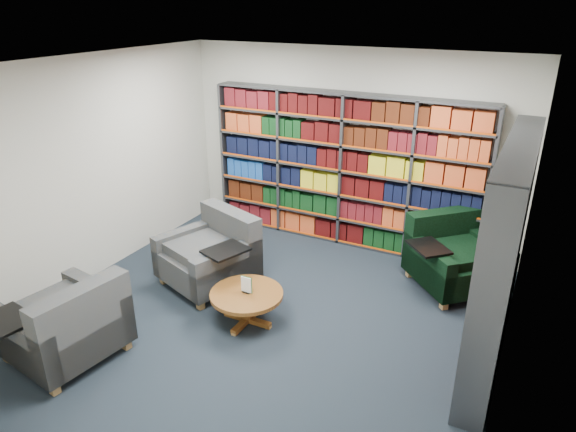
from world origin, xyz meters
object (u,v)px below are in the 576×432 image
at_px(chair_teal_front, 68,328).
at_px(chair_teal_left, 214,255).
at_px(coffee_table, 247,299).
at_px(chair_green_right, 452,258).

bearing_deg(chair_teal_front, chair_teal_left, 78.55).
distance_m(chair_teal_left, coffee_table, 1.05).
xyz_separation_m(chair_teal_left, chair_green_right, (2.72, 1.33, -0.01)).
relative_size(chair_green_right, chair_teal_front, 1.11).
height_order(chair_green_right, coffee_table, chair_green_right).
bearing_deg(coffee_table, chair_green_right, 46.00).
bearing_deg(chair_teal_left, chair_green_right, 26.06).
height_order(chair_teal_left, coffee_table, chair_teal_left).
distance_m(chair_teal_left, chair_green_right, 3.03).
xyz_separation_m(chair_teal_left, coffee_table, (0.86, -0.60, -0.06)).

